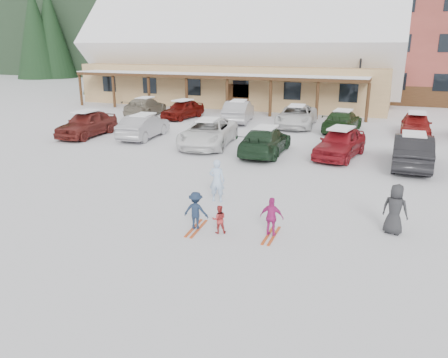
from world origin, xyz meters
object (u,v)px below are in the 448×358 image
at_px(day_lodge, 236,60).
at_px(parked_car_4, 340,143).
at_px(parked_car_7, 145,107).
at_px(parked_car_11, 342,121).
at_px(lamp_post, 360,74).
at_px(child_navy, 196,211).
at_px(bystander_dark, 395,209).
at_px(parked_car_2, 208,133).
at_px(parked_car_9, 239,111).
at_px(toddler_red, 219,219).
at_px(parked_car_3, 265,141).
at_px(parked_car_5, 412,151).
at_px(parked_car_12, 416,124).
at_px(parked_car_0, 87,124).
at_px(parked_car_10, 297,116).
at_px(adult_skier, 217,181).
at_px(parked_car_8, 183,109).
at_px(parked_car_1, 144,126).
at_px(child_magenta, 272,217).

xyz_separation_m(day_lodge, parked_car_4, (12.13, -18.40, -3.20)).
height_order(parked_car_7, parked_car_11, parked_car_7).
height_order(lamp_post, child_navy, lamp_post).
bearing_deg(bystander_dark, parked_car_7, -25.64).
height_order(parked_car_2, parked_car_9, parked_car_9).
bearing_deg(toddler_red, parked_car_2, -91.01).
relative_size(toddler_red, child_navy, 0.74).
distance_m(parked_car_2, parked_car_3, 3.55).
bearing_deg(parked_car_5, bystander_dark, 85.70).
distance_m(parked_car_9, parked_car_12, 11.80).
relative_size(parked_car_0, parked_car_12, 1.07).
distance_m(parked_car_9, parked_car_10, 4.28).
relative_size(bystander_dark, parked_car_3, 0.32).
bearing_deg(parked_car_3, parked_car_2, -13.26).
distance_m(bystander_dark, parked_car_12, 15.91).
distance_m(adult_skier, parked_car_3, 7.44).
bearing_deg(parked_car_8, adult_skier, -51.33).
distance_m(lamp_post, parked_car_3, 16.07).
height_order(toddler_red, bystander_dark, bystander_dark).
relative_size(parked_car_10, parked_car_12, 1.22).
height_order(child_navy, parked_car_2, parked_car_2).
bearing_deg(parked_car_5, parked_car_10, -49.40).
height_order(parked_car_5, parked_car_12, parked_car_5).
xyz_separation_m(day_lodge, toddler_red, (9.97, -29.08, -3.51)).
relative_size(day_lodge, parked_car_11, 6.10).
distance_m(lamp_post, adult_skier, 23.29).
relative_size(parked_car_8, parked_car_9, 0.87).
relative_size(lamp_post, parked_car_3, 1.17).
relative_size(parked_car_1, parked_car_11, 0.91).
distance_m(parked_car_1, parked_car_5, 14.85).
height_order(parked_car_1, parked_car_7, parked_car_1).
bearing_deg(toddler_red, child_navy, -27.40).
bearing_deg(parked_car_2, bystander_dark, -49.93).
height_order(adult_skier, parked_car_12, adult_skier).
distance_m(child_magenta, parked_car_1, 15.32).
xyz_separation_m(parked_car_9, parked_car_12, (11.77, -0.80, -0.05)).
bearing_deg(parked_car_9, child_magenta, 102.56).
bearing_deg(parked_car_0, bystander_dark, -27.92).
xyz_separation_m(bystander_dark, parked_car_3, (-6.31, 8.10, -0.07)).
bearing_deg(parked_car_8, parked_car_5, -19.93).
height_order(parked_car_8, parked_car_11, parked_car_8).
height_order(parked_car_3, parked_car_7, parked_car_7).
height_order(parked_car_8, parked_car_10, parked_car_10).
relative_size(day_lodge, parked_car_12, 6.83).
xyz_separation_m(parked_car_8, parked_car_10, (8.77, -0.24, 0.02)).
relative_size(parked_car_7, parked_car_10, 0.94).
bearing_deg(parked_car_12, parked_car_2, -146.21).
relative_size(adult_skier, parked_car_7, 0.32).
distance_m(lamp_post, parked_car_9, 10.60).
xyz_separation_m(parked_car_1, parked_car_3, (7.88, -1.19, -0.02)).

